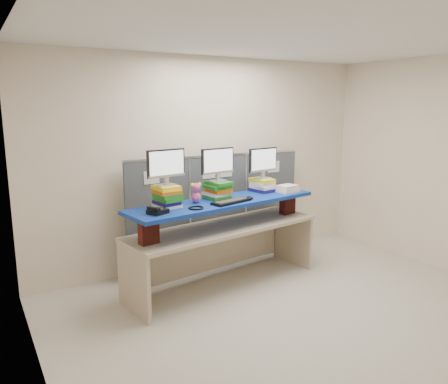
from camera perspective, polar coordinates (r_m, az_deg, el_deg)
room at (r=4.37m, az=10.94°, el=1.02°), size 5.00×4.00×2.80m
cubicle_partition at (r=5.92m, az=-0.77°, el=-2.35°), size 2.60×0.06×1.53m
desk at (r=5.26m, az=0.00°, el=-6.03°), size 2.53×1.05×0.75m
brick_pier_left at (r=4.59m, az=-9.81°, el=-5.08°), size 0.21×0.13×0.27m
brick_pier_right at (r=5.84m, az=8.29°, el=-1.52°), size 0.21×0.13×0.27m
blue_board at (r=5.15m, az=0.00°, el=-1.33°), size 2.47×0.93×0.04m
book_stack_left at (r=4.82m, az=-7.45°, el=-0.56°), size 0.28×0.32×0.24m
book_stack_center at (r=5.22m, az=-0.85°, el=0.26°), size 0.30×0.34×0.21m
book_stack_right at (r=5.70m, az=5.01°, el=0.92°), size 0.29×0.33×0.17m
monitor_left at (r=4.76m, az=-7.57°, el=3.51°), size 0.46×0.15×0.40m
monitor_center at (r=5.16m, az=-0.83°, el=3.87°), size 0.46×0.15×0.40m
monitor_right at (r=5.65m, az=5.11°, el=4.02°), size 0.46×0.15×0.40m
keyboard at (r=5.01m, az=0.94°, el=-1.24°), size 0.53×0.28×0.03m
mouse at (r=5.22m, az=3.43°, el=-0.73°), size 0.07×0.12×0.04m
desk_phone at (r=4.56m, az=-8.72°, el=-2.46°), size 0.23×0.22×0.08m
headset at (r=4.74m, az=-3.68°, el=-2.07°), size 0.22×0.22×0.02m
plush_toy at (r=5.00m, az=-3.67°, el=-0.09°), size 0.14×0.10×0.23m
binder_stack at (r=5.68m, az=8.28°, el=0.42°), size 0.28×0.23×0.09m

